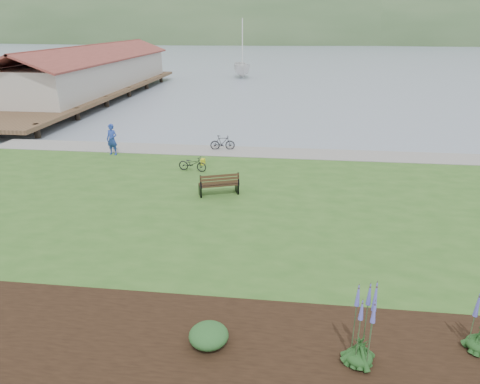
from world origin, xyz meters
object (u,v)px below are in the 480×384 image
object	(u,v)px
sailboat	(242,78)
person	(112,137)
bicycle_a	(192,164)
park_bench	(219,184)

from	to	relation	value
sailboat	person	bearing A→B (deg)	-107.63
person	bicycle_a	xyz separation A→B (m)	(5.25, -2.35, -0.66)
park_bench	bicycle_a	distance (m)	3.67
person	bicycle_a	world-z (taller)	person
park_bench	person	bearing A→B (deg)	122.49
sailboat	bicycle_a	bearing A→B (deg)	-100.50
person	bicycle_a	size ratio (longest dim) A/B	1.40
park_bench	sailboat	world-z (taller)	sailboat
park_bench	person	size ratio (longest dim) A/B	0.88
person	sailboat	distance (m)	41.20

